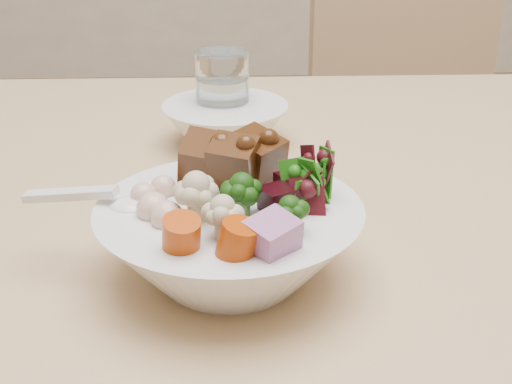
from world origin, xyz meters
TOP-DOWN VIEW (x-y plane):
  - dining_table at (-0.02, -0.08)m, footprint 1.59×0.91m
  - chair_far at (0.16, 0.61)m, footprint 0.45×0.45m
  - food_bowl at (-0.22, -0.20)m, footprint 0.20×0.20m
  - soup_spoon at (-0.30, -0.19)m, footprint 0.11×0.05m
  - water_glass at (-0.22, 0.10)m, footprint 0.06×0.06m
  - side_bowl at (-0.22, 0.08)m, footprint 0.14×0.14m

SIDE VIEW (x-z plane):
  - chair_far at x=0.16m, z-range 0.05..0.91m
  - dining_table at x=-0.02m, z-range 0.30..1.04m
  - side_bowl at x=-0.22m, z-range 0.74..0.79m
  - food_bowl at x=-0.22m, z-range 0.72..0.83m
  - water_glass at x=-0.22m, z-range 0.74..0.84m
  - soup_spoon at x=-0.30m, z-range 0.79..0.81m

